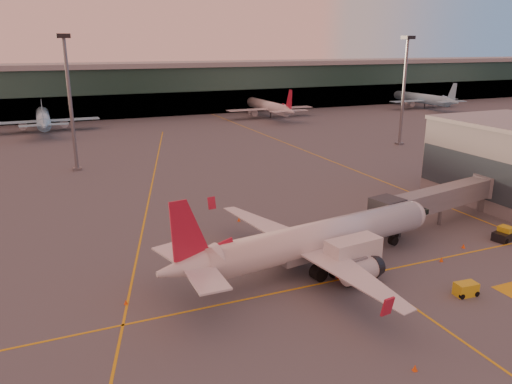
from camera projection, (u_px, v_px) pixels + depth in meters
name	position (u px, v px, depth m)	size (l,w,h in m)	color
ground	(353.00, 305.00, 47.45)	(600.00, 600.00, 0.00)	#4C4F54
taxi_markings	(167.00, 191.00, 83.86)	(100.12, 173.00, 0.01)	gold
terminal	(119.00, 90.00, 169.81)	(400.00, 20.00, 17.60)	#19382D
mast_west_near	(69.00, 93.00, 93.76)	(2.40, 2.40, 25.60)	slate
mast_east_near	(404.00, 83.00, 118.57)	(2.40, 2.40, 25.60)	slate
distant_aircraft_row	(60.00, 130.00, 143.43)	(290.00, 34.00, 13.00)	#8DCEEC
main_airplane	(312.00, 241.00, 53.84)	(34.69, 31.40, 10.48)	silver
jet_bridge	(447.00, 197.00, 68.28)	(25.07, 7.70, 5.40)	slate
catering_truck	(353.00, 256.00, 51.97)	(6.08, 3.17, 4.53)	red
gpu_cart	(466.00, 289.00, 49.10)	(2.35, 1.52, 1.31)	gold
pushback_tug	(505.00, 234.00, 62.98)	(3.74, 2.56, 1.76)	black
cone_nose	(464.00, 246.00, 60.57)	(0.42, 0.42, 0.53)	#FC580D
cone_tail	(126.00, 302.00, 47.47)	(0.39, 0.39, 0.49)	#FC580D
cone_wing_right	(415.00, 368.00, 37.84)	(0.40, 0.40, 0.51)	#FC580D
cone_wing_left	(239.00, 219.00, 69.68)	(0.44, 0.44, 0.57)	#FC580D
cone_fwd	(442.00, 259.00, 56.80)	(0.41, 0.41, 0.53)	#FC580D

